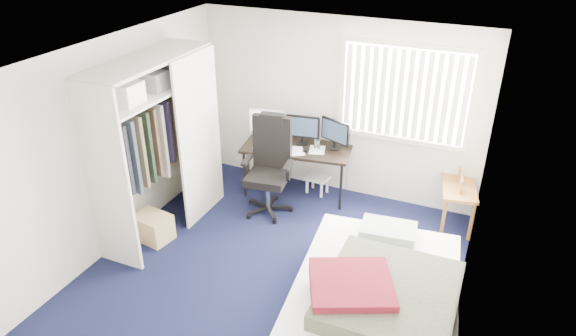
# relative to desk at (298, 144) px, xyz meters

# --- Properties ---
(ground) EXTENTS (4.20, 4.20, 0.00)m
(ground) POSITION_rel_desk_xyz_m (0.45, -1.76, -0.77)
(ground) COLOR black
(ground) RESTS_ON ground
(room_shell) EXTENTS (4.20, 4.20, 4.20)m
(room_shell) POSITION_rel_desk_xyz_m (0.45, -1.76, 0.74)
(room_shell) COLOR silver
(room_shell) RESTS_ON ground
(window_assembly) EXTENTS (1.72, 0.09, 1.32)m
(window_assembly) POSITION_rel_desk_xyz_m (1.35, 0.29, 0.83)
(window_assembly) COLOR white
(window_assembly) RESTS_ON ground
(closet) EXTENTS (0.64, 1.84, 2.22)m
(closet) POSITION_rel_desk_xyz_m (-1.22, -1.49, 0.58)
(closet) COLOR beige
(closet) RESTS_ON ground
(desk) EXTENTS (1.58, 0.92, 1.20)m
(desk) POSITION_rel_desk_xyz_m (0.00, 0.00, 0.00)
(desk) COLOR black
(desk) RESTS_ON ground
(office_chair) EXTENTS (0.71, 0.71, 1.34)m
(office_chair) POSITION_rel_desk_xyz_m (-0.17, -0.56, -0.26)
(office_chair) COLOR black
(office_chair) RESTS_ON ground
(footstool) EXTENTS (0.36, 0.30, 0.26)m
(footstool) POSITION_rel_desk_xyz_m (0.27, 0.09, -0.57)
(footstool) COLOR white
(footstool) RESTS_ON ground
(nightstand) EXTENTS (0.56, 0.89, 0.75)m
(nightstand) POSITION_rel_desk_xyz_m (2.20, 0.09, -0.27)
(nightstand) COLOR brown
(nightstand) RESTS_ON ground
(bed) EXTENTS (1.82, 2.29, 0.70)m
(bed) POSITION_rel_desk_xyz_m (1.72, -2.06, -0.48)
(bed) COLOR #3D332C
(bed) RESTS_ON ground
(pine_box) EXTENTS (0.49, 0.40, 0.33)m
(pine_box) POSITION_rel_desk_xyz_m (-1.20, -1.80, -0.60)
(pine_box) COLOR tan
(pine_box) RESTS_ON ground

